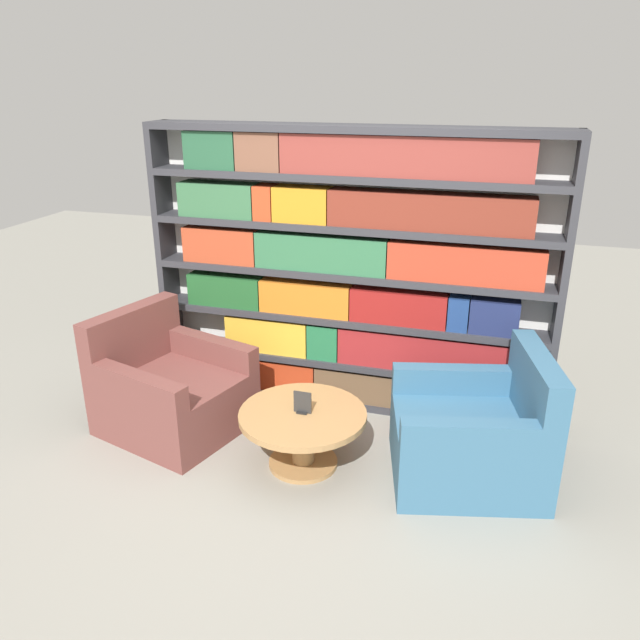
# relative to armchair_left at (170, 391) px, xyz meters

# --- Properties ---
(ground_plane) EXTENTS (14.00, 14.00, 0.00)m
(ground_plane) POSITION_rel_armchair_left_xyz_m (1.12, -0.52, -0.29)
(ground_plane) COLOR gray
(bookshelf) EXTENTS (3.00, 0.30, 2.09)m
(bookshelf) POSITION_rel_armchair_left_xyz_m (1.14, 0.75, 0.75)
(bookshelf) COLOR silver
(bookshelf) RESTS_ON ground_plane
(armchair_left) EXTENTS (1.11, 1.05, 0.85)m
(armchair_left) POSITION_rel_armchair_left_xyz_m (0.00, 0.00, 0.00)
(armchair_left) COLOR brown
(armchair_left) RESTS_ON ground_plane
(armchair_right) EXTENTS (1.08, 1.02, 0.85)m
(armchair_right) POSITION_rel_armchair_left_xyz_m (2.14, -0.00, 0.00)
(armchair_right) COLOR #386684
(armchair_right) RESTS_ON ground_plane
(coffee_table) EXTENTS (0.83, 0.83, 0.39)m
(coffee_table) POSITION_rel_armchair_left_xyz_m (1.07, -0.20, -0.01)
(coffee_table) COLOR #AD7F4C
(coffee_table) RESTS_ON ground_plane
(table_sign) EXTENTS (0.12, 0.06, 0.15)m
(table_sign) POSITION_rel_armchair_left_xyz_m (1.07, -0.20, 0.17)
(table_sign) COLOR black
(table_sign) RESTS_ON coffee_table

